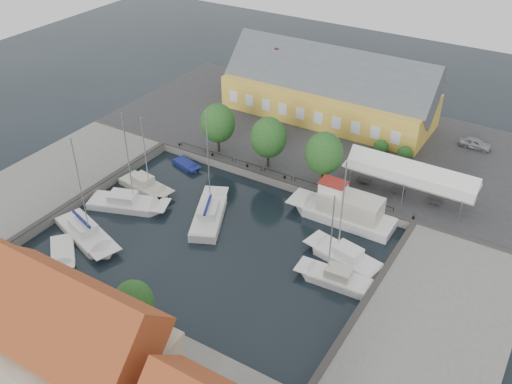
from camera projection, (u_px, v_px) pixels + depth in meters
The scene contains 21 objects.
ground at pixel (225, 232), 58.14m from camera, with size 140.00×140.00×0.00m, color black.
north_quay at pixel (324, 137), 74.26m from camera, with size 56.00×26.00×1.00m, color #2D2D30.
west_quay at pixel (58, 177), 65.99m from camera, with size 12.00×24.00×1.00m, color slate.
east_quay at pixel (433, 324), 46.88m from camera, with size 12.00×24.00×1.00m, color slate.
south_bank at pixel (70, 371), 42.89m from camera, with size 56.00×14.00×1.00m, color slate.
quay_edge_fittings at pixel (250, 201), 60.93m from camera, with size 56.00×24.72×0.40m.
warehouse at pixel (326, 91), 77.04m from camera, with size 28.56×14.00×9.55m.
tent_canopy at pixel (410, 175), 60.37m from camera, with size 14.00×4.00×2.83m.
quay_trees at pixel (268, 138), 64.88m from camera, with size 18.20×4.20×6.30m.
car_silver at pixel (475, 143), 70.41m from camera, with size 1.57×3.89×1.33m, color #939699.
car_red at pixel (273, 133), 72.71m from camera, with size 1.42×4.07×1.34m, color maroon.
center_sailboat at pixel (209, 216), 59.86m from camera, with size 6.26×9.36×12.58m.
trawler at pixel (345, 212), 59.31m from camera, with size 11.66×3.56×5.00m.
east_boat_a at pixel (344, 258), 54.31m from camera, with size 8.17×4.17×11.21m.
east_boat_b at pixel (335, 280), 51.77m from camera, with size 7.19×2.71×9.82m.
west_boat_b at pixel (145, 187), 64.66m from camera, with size 7.30×3.42×9.83m.
west_boat_c at pixel (127, 205), 61.77m from camera, with size 9.19×5.65×11.89m.
west_boat_d at pixel (87, 235), 57.25m from camera, with size 9.57×5.48×12.28m.
launch_sw at pixel (63, 254), 55.06m from camera, with size 5.60×5.26×0.98m.
launch_nw at pixel (187, 166), 68.96m from camera, with size 4.23×2.65×0.88m.
townhouses at pixel (50, 354), 37.53m from camera, with size 36.30×8.50×12.00m.
Camera 1 is at (26.75, -37.90, 35.42)m, focal length 40.00 mm.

